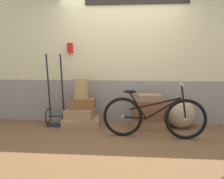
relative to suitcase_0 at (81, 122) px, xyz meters
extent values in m
cube|color=brown|center=(0.79, -0.36, -0.11)|extent=(9.17, 5.20, 0.06)
cube|color=gray|center=(0.79, 0.49, 0.36)|extent=(7.17, 0.20, 0.88)
cube|color=beige|center=(0.79, 0.49, 1.88)|extent=(7.17, 0.20, 2.16)
cube|color=red|center=(-0.28, 0.35, 1.46)|extent=(0.10, 0.08, 0.20)
cube|color=#9E754C|center=(0.00, 0.00, 0.00)|extent=(0.76, 0.55, 0.17)
cube|color=#9E754C|center=(-0.02, 0.00, 0.18)|extent=(0.58, 0.43, 0.19)
cube|color=brown|center=(0.02, 0.04, 0.38)|extent=(0.51, 0.35, 0.21)
cube|color=olive|center=(1.33, 0.01, -0.01)|extent=(0.64, 0.43, 0.15)
cube|color=brown|center=(1.30, 0.02, 0.17)|extent=(0.56, 0.36, 0.20)
cube|color=brown|center=(1.30, 0.04, 0.36)|extent=(0.61, 0.35, 0.19)
cube|color=#937051|center=(1.33, 0.03, 0.52)|extent=(0.46, 0.30, 0.12)
cylinder|color=#A8844C|center=(0.00, 0.03, 0.68)|extent=(0.28, 0.28, 0.40)
torus|color=black|center=(-0.71, 0.13, 0.08)|extent=(0.03, 0.33, 0.33)
torus|color=black|center=(-0.37, 0.13, 0.08)|extent=(0.03, 0.33, 0.33)
cylinder|color=black|center=(-0.54, 0.13, 0.08)|extent=(0.34, 0.02, 0.02)
cylinder|color=black|center=(-0.68, 0.13, 0.71)|extent=(0.03, 0.16, 1.26)
cylinder|color=black|center=(-0.40, 0.13, 0.71)|extent=(0.03, 0.16, 1.26)
cube|color=black|center=(-0.54, 0.02, -0.08)|extent=(0.30, 0.22, 0.02)
ellipsoid|color=tan|center=(1.94, 0.10, 0.20)|extent=(0.54, 0.46, 0.57)
torus|color=black|center=(0.84, -0.47, 0.26)|extent=(0.69, 0.10, 0.68)
sphere|color=#B2B2B7|center=(0.84, -0.47, 0.26)|extent=(0.05, 0.05, 0.05)
torus|color=black|center=(1.89, -0.55, 0.26)|extent=(0.69, 0.10, 0.68)
sphere|color=#B2B2B7|center=(1.89, -0.55, 0.26)|extent=(0.05, 0.05, 0.05)
cube|color=black|center=(1.52, -0.52, 0.43)|extent=(0.58, 0.07, 0.40)
cube|color=black|center=(1.10, -0.49, 0.46)|extent=(0.30, 0.05, 0.46)
cube|color=black|center=(1.04, -0.49, 0.25)|extent=(0.40, 0.05, 0.05)
cube|color=black|center=(1.38, -0.51, 0.50)|extent=(0.85, 0.08, 0.25)
cube|color=black|center=(1.85, -0.54, 0.53)|extent=(0.11, 0.04, 0.56)
ellipsoid|color=black|center=(0.96, -0.48, 0.70)|extent=(0.23, 0.10, 0.06)
cylinder|color=#A5A5AD|center=(1.81, -0.54, 0.84)|extent=(0.05, 0.46, 0.02)
camera|label=1|loc=(1.01, -4.45, 1.29)|focal=37.90mm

